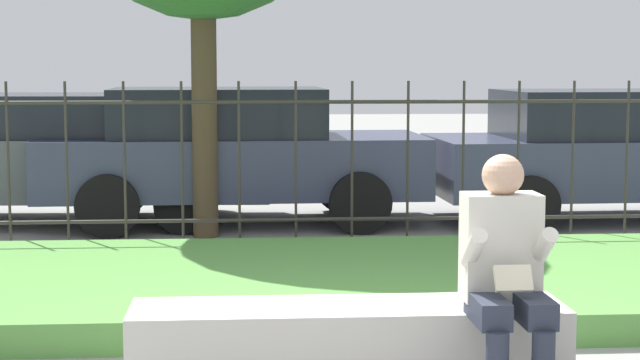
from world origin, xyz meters
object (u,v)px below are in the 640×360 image
object	(u,v)px
person_seated_reader	(506,270)
stone_bench	(348,352)
car_parked_center	(229,152)
car_parked_right	(618,152)
car_parked_left	(57,154)

from	to	relation	value
person_seated_reader	stone_bench	bearing A→B (deg)	158.33
person_seated_reader	car_parked_center	distance (m)	6.34
car_parked_right	stone_bench	bearing A→B (deg)	-122.75
stone_bench	car_parked_left	distance (m)	6.64
stone_bench	car_parked_center	world-z (taller)	car_parked_center
car_parked_center	car_parked_left	distance (m)	1.86
person_seated_reader	car_parked_center	xyz separation A→B (m)	(-1.43, 6.18, 0.08)
person_seated_reader	car_parked_left	world-z (taller)	car_parked_left
stone_bench	car_parked_right	distance (m)	6.87
stone_bench	car_parked_left	world-z (taller)	car_parked_left
person_seated_reader	car_parked_left	xyz separation A→B (m)	(-3.27, 6.42, 0.05)
car_parked_center	car_parked_right	xyz separation A→B (m)	(4.20, -0.01, -0.02)
car_parked_right	person_seated_reader	bearing A→B (deg)	-115.97
car_parked_center	car_parked_right	world-z (taller)	car_parked_center
car_parked_center	car_parked_left	bearing A→B (deg)	171.11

